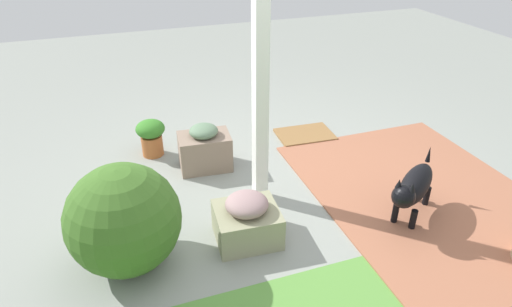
# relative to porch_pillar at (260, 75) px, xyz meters

# --- Properties ---
(ground_plane) EXTENTS (12.00, 12.00, 0.00)m
(ground_plane) POSITION_rel_porch_pillar_xyz_m (-0.17, -0.06, -1.10)
(ground_plane) COLOR gray
(brick_path) EXTENTS (1.80, 2.40, 0.02)m
(brick_path) POSITION_rel_porch_pillar_xyz_m (-1.35, 0.47, -1.09)
(brick_path) COLOR #A36247
(brick_path) RESTS_ON ground
(porch_pillar) EXTENTS (0.11, 0.11, 2.20)m
(porch_pillar) POSITION_rel_porch_pillar_xyz_m (0.00, 0.00, 0.00)
(porch_pillar) COLOR white
(porch_pillar) RESTS_ON ground
(stone_planter_nearest) EXTENTS (0.50, 0.37, 0.45)m
(stone_planter_nearest) POSITION_rel_porch_pillar_xyz_m (0.32, -0.64, -0.90)
(stone_planter_nearest) COLOR gray
(stone_planter_nearest) RESTS_ON ground
(stone_planter_mid) EXTENTS (0.50, 0.44, 0.39)m
(stone_planter_mid) POSITION_rel_porch_pillar_xyz_m (0.28, 0.48, -0.93)
(stone_planter_mid) COLOR gray
(stone_planter_mid) RESTS_ON ground
(round_shrub) EXTENTS (0.77, 0.77, 0.77)m
(round_shrub) POSITION_rel_porch_pillar_xyz_m (1.13, 0.45, -0.72)
(round_shrub) COLOR #3B6623
(round_shrub) RESTS_ON ground
(terracotta_pot_broad) EXTENTS (0.28, 0.28, 0.37)m
(terracotta_pot_broad) POSITION_rel_porch_pillar_xyz_m (0.77, -1.05, -0.89)
(terracotta_pot_broad) COLOR #AC5D2F
(terracotta_pot_broad) RESTS_ON ground
(dog) EXTENTS (0.67, 0.56, 0.51)m
(dog) POSITION_rel_porch_pillar_xyz_m (-1.03, 0.67, -0.80)
(dog) COLOR black
(dog) RESTS_ON ground
(doormat) EXTENTS (0.62, 0.45, 0.03)m
(doormat) POSITION_rel_porch_pillar_xyz_m (-0.85, -0.91, -1.09)
(doormat) COLOR olive
(doormat) RESTS_ON ground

